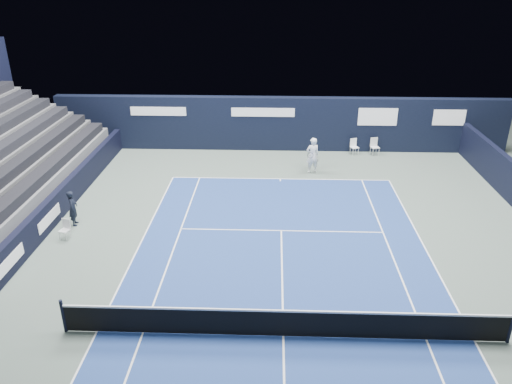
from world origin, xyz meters
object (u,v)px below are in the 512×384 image
(line_judge_chair, at_px, (65,228))
(tennis_net, at_px, (284,322))
(folding_chair_back_b, at_px, (374,145))
(tennis_player, at_px, (312,155))
(folding_chair_back_a, at_px, (354,145))

(line_judge_chair, bearing_deg, tennis_net, -15.66)
(folding_chair_back_b, bearing_deg, tennis_player, -157.83)
(folding_chair_back_a, distance_m, line_judge_chair, 16.39)
(folding_chair_back_b, bearing_deg, line_judge_chair, -159.34)
(line_judge_chair, xyz_separation_m, tennis_player, (10.15, 7.35, 0.49))
(tennis_player, bearing_deg, folding_chair_back_b, 37.99)
(line_judge_chair, bearing_deg, folding_chair_back_a, 56.15)
(tennis_net, bearing_deg, tennis_player, 82.67)
(tennis_player, bearing_deg, tennis_net, -97.33)
(folding_chair_back_b, relative_size, tennis_net, 0.08)
(folding_chair_back_a, bearing_deg, line_judge_chair, -161.40)
(folding_chair_back_b, xyz_separation_m, tennis_player, (-3.74, -2.92, 0.39))
(folding_chair_back_b, bearing_deg, tennis_net, -124.70)
(folding_chair_back_a, xyz_separation_m, tennis_net, (-4.24, -15.79, -0.01))
(folding_chair_back_a, height_order, tennis_net, tennis_net)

